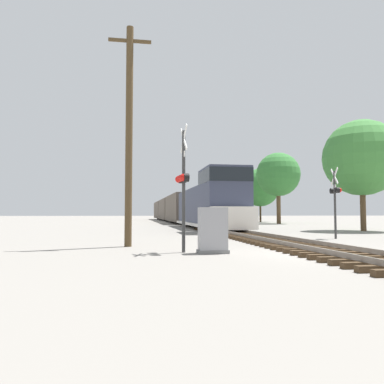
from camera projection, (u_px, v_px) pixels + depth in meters
ground_plane at (324, 254)px, 12.63m from camera, size 400.00×400.00×0.00m
rail_track_bed at (324, 250)px, 12.64m from camera, size 2.60×160.00×0.31m
freight_train at (176, 209)px, 56.78m from camera, size 3.03×68.67×4.58m
crossing_signal_near at (183, 181)px, 13.21m from camera, size 0.41×1.01×4.48m
crossing_signal_far at (335, 195)px, 20.21m from camera, size 0.42×1.01×3.83m
relay_cabinet at (213, 231)px, 12.85m from camera, size 1.05×0.61×1.57m
utility_pole at (129, 132)px, 15.64m from camera, size 1.80×0.30×9.29m
tree_far_right at (362, 158)px, 29.22m from camera, size 5.94×5.94×8.69m
tree_mid_background at (278, 175)px, 50.15m from camera, size 5.85×5.85×9.51m
tree_deep_background at (260, 188)px, 59.64m from camera, size 6.04×6.04×8.51m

